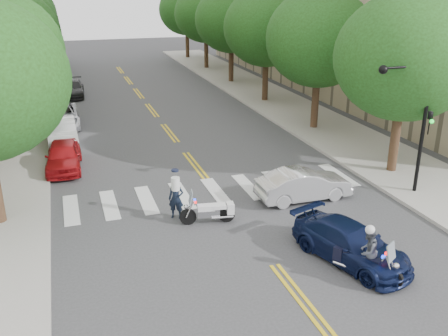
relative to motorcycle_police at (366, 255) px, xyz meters
name	(u,v)px	position (x,y,z in m)	size (l,w,h in m)	color
ground	(274,265)	(-2.37, 1.54, -0.82)	(140.00, 140.00, 0.00)	#38383A
sidewalk_left	(10,120)	(-11.87, 23.54, -0.75)	(5.00, 60.00, 0.15)	#9E9991
sidewalk_right	(273,100)	(7.13, 23.54, -0.75)	(5.00, 60.00, 0.15)	#9E9991
tree_l_2	(9,35)	(-11.17, 23.54, 4.73)	(6.40, 6.40, 8.45)	#382316
tree_l_3	(16,25)	(-11.17, 31.54, 4.73)	(6.40, 6.40, 8.45)	#382316
tree_l_4	(21,18)	(-11.17, 39.54, 4.73)	(6.40, 6.40, 8.45)	#382316
tree_l_5	(25,13)	(-11.17, 47.54, 4.73)	(6.40, 6.40, 8.45)	#382316
tree_r_0	(405,57)	(6.43, 7.54, 4.73)	(6.40, 6.40, 8.45)	#382316
tree_r_1	(319,39)	(6.43, 15.54, 4.73)	(6.40, 6.40, 8.45)	#382316
tree_r_2	(267,27)	(6.43, 23.54, 4.73)	(6.40, 6.40, 8.45)	#382316
tree_r_3	(231,20)	(6.43, 31.54, 4.73)	(6.40, 6.40, 8.45)	#382316
tree_r_4	(206,14)	(6.43, 39.54, 4.73)	(6.40, 6.40, 8.45)	#382316
tree_r_5	(187,10)	(6.43, 47.54, 4.73)	(6.40, 6.40, 8.45)	#382316
traffic_signal_pole	(416,112)	(5.35, 5.03, 2.90)	(2.82, 0.42, 6.00)	black
motorcycle_police	(366,255)	(0.00, 0.00, 0.00)	(1.45, 2.04, 1.85)	black
motorcycle_parked	(212,211)	(-3.41, 5.14, -0.35)	(2.13, 0.69, 1.38)	black
officer_standing	(176,198)	(-4.62, 6.01, -0.01)	(0.60, 0.39, 1.63)	black
convertible	(304,185)	(0.92, 6.04, -0.15)	(1.42, 4.07, 1.34)	silver
sedan_blue	(351,244)	(0.13, 1.04, -0.19)	(1.78, 4.37, 1.27)	#0E173A
parked_car_a	(63,156)	(-8.67, 12.99, -0.13)	(1.64, 4.08, 1.39)	#AE1217
parked_car_b	(61,132)	(-8.67, 17.16, -0.08)	(1.57, 4.49, 1.48)	silver
parked_car_c	(60,116)	(-8.67, 21.04, -0.12)	(2.32, 5.04, 1.40)	#B2B4BA
parked_car_d	(72,89)	(-7.57, 30.04, -0.19)	(1.78, 4.38, 1.27)	black
parked_car_e	(57,81)	(-8.67, 33.63, -0.18)	(1.51, 3.76, 1.28)	gray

